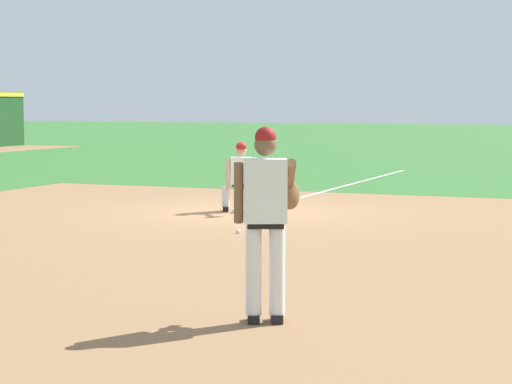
{
  "coord_description": "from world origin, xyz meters",
  "views": [
    {
      "loc": [
        -17.37,
        -7.2,
        2.08
      ],
      "look_at": [
        -6.1,
        -2.67,
        0.99
      ],
      "focal_mm": 70.0,
      "sensor_mm": 36.0,
      "label": 1
    }
  ],
  "objects_px": {
    "first_base_bag": "(245,210)",
    "first_baseman": "(242,173)",
    "pitcher": "(267,212)",
    "baseball": "(238,231)"
  },
  "relations": [
    {
      "from": "pitcher",
      "to": "first_baseman",
      "type": "height_order",
      "value": "pitcher"
    },
    {
      "from": "first_baseman",
      "to": "pitcher",
      "type": "bearing_deg",
      "value": -155.95
    },
    {
      "from": "first_base_bag",
      "to": "pitcher",
      "type": "height_order",
      "value": "pitcher"
    },
    {
      "from": "first_base_bag",
      "to": "pitcher",
      "type": "xyz_separation_m",
      "value": [
        -8.67,
        -3.82,
        1.01
      ]
    },
    {
      "from": "pitcher",
      "to": "first_baseman",
      "type": "bearing_deg",
      "value": 24.05
    },
    {
      "from": "baseball",
      "to": "first_baseman",
      "type": "xyz_separation_m",
      "value": [
        3.03,
        1.19,
        0.69
      ]
    },
    {
      "from": "baseball",
      "to": "pitcher",
      "type": "relative_size",
      "value": 0.04
    },
    {
      "from": "first_base_bag",
      "to": "first_baseman",
      "type": "bearing_deg",
      "value": 35.13
    },
    {
      "from": "first_base_bag",
      "to": "first_baseman",
      "type": "xyz_separation_m",
      "value": [
        0.21,
        0.15,
        0.69
      ]
    },
    {
      "from": "first_base_bag",
      "to": "baseball",
      "type": "bearing_deg",
      "value": -159.64
    }
  ]
}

